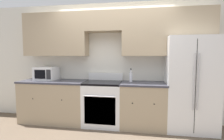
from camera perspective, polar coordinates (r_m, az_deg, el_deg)
The scene contains 8 objects.
ground_plane at distance 3.58m, azimuth -0.86°, elevation -19.25°, with size 12.00×12.00×0.00m, color brown.
wall_back at distance 3.83m, azimuth 0.79°, elevation 6.89°, with size 8.00×0.39×2.60m.
lower_cabinets_left at distance 4.11m, azimuth -18.24°, elevation -9.55°, with size 1.44×0.64×0.91m.
lower_cabinets_right at distance 3.66m, azimuth 10.06°, elevation -11.16°, with size 0.90×0.64×0.91m.
oven_range at distance 3.74m, azimuth -2.94°, elevation -10.67°, with size 0.78×0.65×1.07m.
refrigerator at distance 3.75m, azimuth 24.04°, elevation -4.05°, with size 0.92×0.78×1.81m.
microwave at distance 4.18m, azimuth -20.57°, elevation -1.03°, with size 0.45×0.41×0.29m.
bottle at distance 3.65m, azimuth 6.18°, elevation -2.15°, with size 0.07×0.07×0.28m.
Camera 1 is at (0.58, -3.21, 1.46)m, focal length 28.00 mm.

